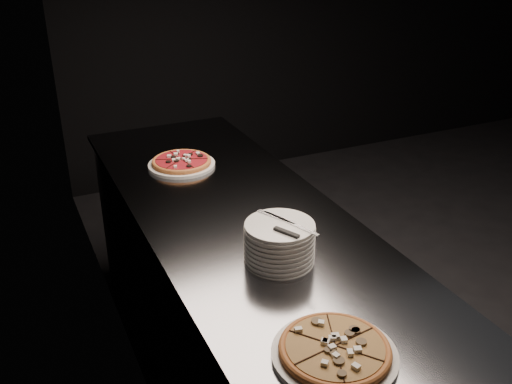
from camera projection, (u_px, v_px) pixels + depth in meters
name	position (u px, v px, depth m)	size (l,w,h in m)	color
wall_left	(139.00, 110.00, 1.71)	(0.02, 5.00, 2.80)	black
counter	(252.00, 327.00, 2.26)	(0.74, 2.44, 0.92)	slate
pizza_mushroom	(335.00, 351.00, 1.43)	(0.32, 0.32, 0.04)	silver
pizza_tomato	(182.00, 162.00, 2.54)	(0.34, 0.34, 0.03)	silver
plate_stack	(279.00, 243.00, 1.82)	(0.22, 0.22, 0.13)	silver
cutlery	(285.00, 225.00, 1.77)	(0.09, 0.24, 0.01)	#B6B8BD
ramekin	(282.00, 224.00, 1.98)	(0.09, 0.09, 0.08)	silver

